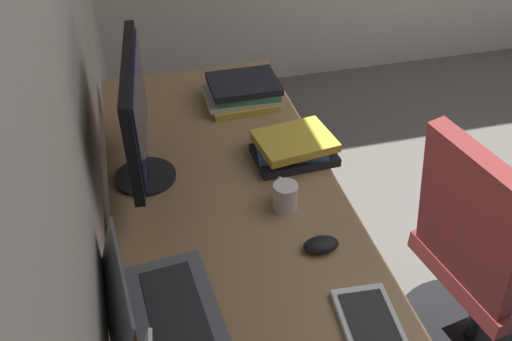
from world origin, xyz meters
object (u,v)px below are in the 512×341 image
(coffee_mug, at_px, (285,196))
(office_chair, at_px, (482,271))
(drawer_pedestal, at_px, (232,306))
(laptop_leftmost, at_px, (152,305))
(book_stack_near, at_px, (293,147))
(monitor_primary, at_px, (136,113))
(mouse_main, at_px, (321,245))
(book_stack_far, at_px, (243,92))

(coffee_mug, distance_m, office_chair, 0.75)
(drawer_pedestal, bearing_deg, office_chair, -100.33)
(laptop_leftmost, xyz_separation_m, book_stack_near, (0.55, -0.53, -0.01))
(laptop_leftmost, height_order, office_chair, office_chair)
(coffee_mug, bearing_deg, monitor_primary, 58.18)
(laptop_leftmost, relative_size, book_stack_near, 1.33)
(monitor_primary, xyz_separation_m, coffee_mug, (-0.25, -0.40, -0.21))
(drawer_pedestal, bearing_deg, book_stack_near, -46.49)
(mouse_main, xyz_separation_m, coffee_mug, (0.20, 0.05, 0.03))
(monitor_primary, bearing_deg, mouse_main, -134.90)
(laptop_leftmost, relative_size, mouse_main, 3.58)
(office_chair, bearing_deg, laptop_leftmost, 96.69)
(coffee_mug, height_order, office_chair, office_chair)
(drawer_pedestal, xyz_separation_m, coffee_mug, (0.04, -0.19, 0.43))
(laptop_leftmost, distance_m, book_stack_near, 0.77)
(book_stack_far, distance_m, office_chair, 1.09)
(laptop_leftmost, xyz_separation_m, office_chair, (0.13, -1.08, -0.32))
(drawer_pedestal, height_order, mouse_main, mouse_main)
(book_stack_far, bearing_deg, coffee_mug, 178.39)
(book_stack_far, xyz_separation_m, office_chair, (-0.82, -0.63, -0.32))
(mouse_main, height_order, book_stack_far, book_stack_far)
(monitor_primary, bearing_deg, book_stack_near, -91.56)
(mouse_main, relative_size, coffee_mug, 0.90)
(laptop_leftmost, height_order, book_stack_near, laptop_leftmost)
(laptop_leftmost, relative_size, office_chair, 0.38)
(laptop_leftmost, bearing_deg, book_stack_far, -25.40)
(coffee_mug, bearing_deg, office_chair, -106.37)
(monitor_primary, distance_m, book_stack_near, 0.54)
(mouse_main, xyz_separation_m, book_stack_far, (0.83, 0.03, 0.03))
(mouse_main, bearing_deg, monitor_primary, 45.10)
(book_stack_far, relative_size, office_chair, 0.30)
(book_stack_near, distance_m, book_stack_far, 0.41)
(laptop_leftmost, relative_size, coffee_mug, 3.22)
(drawer_pedestal, xyz_separation_m, book_stack_near, (0.27, -0.29, 0.43))
(mouse_main, bearing_deg, coffee_mug, 13.49)
(office_chair, bearing_deg, coffee_mug, 73.63)
(monitor_primary, distance_m, coffee_mug, 0.51)
(book_stack_far, xyz_separation_m, coffee_mug, (-0.63, 0.02, -0.00))
(drawer_pedestal, bearing_deg, mouse_main, -124.29)
(drawer_pedestal, distance_m, mouse_main, 0.49)
(mouse_main, relative_size, office_chair, 0.11)
(drawer_pedestal, relative_size, mouse_main, 6.68)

